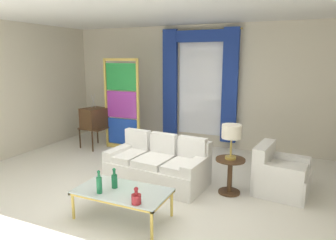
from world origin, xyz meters
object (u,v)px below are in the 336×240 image
vintage_tv (94,119)px  stained_glass_divider (122,106)px  coffee_table (122,192)px  couch_white_long (159,165)px  peacock_figurine (135,146)px  bottle_blue_decanter (99,184)px  round_side_table (230,173)px  bottle_crystal_tall (136,198)px  bottle_amber_squat (114,180)px  table_lamp_brass (232,133)px  armchair_white (278,176)px

vintage_tv → stained_glass_divider: stained_glass_divider is taller
coffee_table → vintage_tv: size_ratio=0.97×
couch_white_long → peacock_figurine: (-1.19, 1.17, -0.08)m
bottle_blue_decanter → round_side_table: bearing=48.4°
bottle_crystal_tall → bottle_amber_squat: size_ratio=0.76×
peacock_figurine → round_side_table: round_side_table is taller
coffee_table → bottle_amber_squat: 0.21m
couch_white_long → round_side_table: 1.28m
bottle_blue_decanter → table_lamp_brass: bearing=48.4°
coffee_table → armchair_white: (1.92, 1.76, -0.09)m
armchair_white → round_side_table: bearing=-153.9°
couch_white_long → coffee_table: bearing=-86.1°
bottle_blue_decanter → peacock_figurine: bottle_blue_decanter is taller
bottle_amber_squat → armchair_white: (2.06, 1.73, -0.24)m
bottle_crystal_tall → peacock_figurine: 3.27m
stained_glass_divider → round_side_table: size_ratio=3.70×
round_side_table → peacock_figurine: bearing=155.2°
bottle_blue_decanter → vintage_tv: (-2.26, 2.87, 0.19)m
bottle_amber_squat → vintage_tv: 3.54m
coffee_table → armchair_white: size_ratio=1.43×
peacock_figurine → bottle_blue_decanter: bearing=-69.1°
vintage_tv → table_lamp_brass: (3.68, -1.27, 0.30)m
table_lamp_brass → vintage_tv: bearing=161.0°
bottle_blue_decanter → coffee_table: bearing=40.8°
peacock_figurine → bottle_crystal_tall: bearing=-59.4°
peacock_figurine → table_lamp_brass: 2.84m
couch_white_long → vintage_tv: (-2.40, 1.30, 0.42)m
couch_white_long → bottle_blue_decanter: (-0.14, -1.57, 0.24)m
bottle_amber_squat → stained_glass_divider: size_ratio=0.13×
couch_white_long → armchair_white: bearing=10.9°
bottle_crystal_tall → stained_glass_divider: stained_glass_divider is taller
bottle_blue_decanter → bottle_amber_squat: (0.09, 0.23, -0.02)m
bottle_blue_decanter → stained_glass_divider: stained_glass_divider is taller
armchair_white → round_side_table: 0.82m
couch_white_long → bottle_blue_decanter: bearing=-95.1°
bottle_amber_squat → vintage_tv: (-2.35, 2.64, 0.20)m
vintage_tv → armchair_white: 4.53m
coffee_table → stained_glass_divider: size_ratio=0.59×
stained_glass_divider → round_side_table: 3.39m
round_side_table → bottle_blue_decanter: bearing=-131.6°
bottle_amber_squat → bottle_blue_decanter: bearing=-112.0°
bottle_blue_decanter → bottle_crystal_tall: bottle_blue_decanter is taller
couch_white_long → bottle_amber_squat: couch_white_long is taller
coffee_table → vintage_tv: 3.67m
bottle_crystal_tall → table_lamp_brass: size_ratio=0.39×
couch_white_long → stained_glass_divider: 2.38m
stained_glass_divider → bottle_amber_squat: bearing=-59.7°
round_side_table → bottle_crystal_tall: bearing=-116.0°
coffee_table → armchair_white: 2.61m
couch_white_long → vintage_tv: vintage_tv is taller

